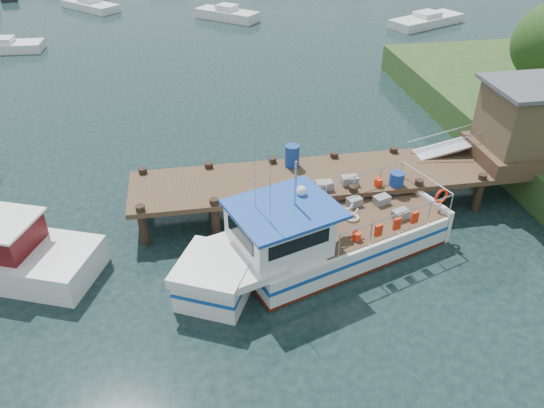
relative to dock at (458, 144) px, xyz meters
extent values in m
plane|color=#172827|center=(-6.51, -0.01, -2.24)|extent=(160.00, 160.00, 0.00)
cylinder|color=#332114|center=(7.49, 5.99, -0.72)|extent=(0.50, 0.50, 3.05)
cube|color=#4A3423|center=(-4.51, -0.01, -0.94)|extent=(16.00, 3.00, 0.20)
cylinder|color=black|center=(-12.01, -1.31, -1.59)|extent=(0.32, 0.32, 1.90)
cylinder|color=black|center=(-12.01, 1.29, -1.59)|extent=(0.32, 0.32, 1.90)
cylinder|color=black|center=(-9.51, -1.31, -1.59)|extent=(0.32, 0.32, 1.90)
cylinder|color=black|center=(-9.51, 1.29, -1.59)|extent=(0.32, 0.32, 1.90)
cylinder|color=black|center=(-7.01, -1.31, -1.59)|extent=(0.32, 0.32, 1.90)
cylinder|color=black|center=(-7.01, 1.29, -1.59)|extent=(0.32, 0.32, 1.90)
cylinder|color=black|center=(-4.51, -1.31, -1.59)|extent=(0.32, 0.32, 1.90)
cylinder|color=black|center=(-4.51, 1.29, -1.59)|extent=(0.32, 0.32, 1.90)
cylinder|color=black|center=(-2.01, -1.31, -1.59)|extent=(0.32, 0.32, 1.90)
cylinder|color=black|center=(-2.01, 1.29, -1.59)|extent=(0.32, 0.32, 1.90)
cylinder|color=black|center=(0.49, -1.31, -1.59)|extent=(0.32, 0.32, 1.90)
cylinder|color=black|center=(0.49, 1.29, -1.59)|extent=(0.32, 0.32, 1.90)
cylinder|color=black|center=(2.99, -1.31, -1.59)|extent=(0.32, 0.32, 1.90)
cylinder|color=black|center=(2.99, 1.29, -1.59)|extent=(0.32, 0.32, 1.90)
cube|color=#4A3423|center=(2.49, -0.01, -0.54)|extent=(3.20, 3.00, 0.60)
cube|color=brown|center=(2.49, -0.01, 0.86)|extent=(2.60, 2.60, 2.40)
cube|color=#47474C|center=(2.49, -0.01, 2.16)|extent=(3.00, 3.00, 0.15)
cube|color=#A5A8AD|center=(0.19, 0.89, -0.59)|extent=(3.34, 0.90, 0.79)
cylinder|color=silver|center=(0.19, 0.49, -0.09)|extent=(3.34, 0.05, 0.76)
cylinder|color=silver|center=(0.19, 1.29, -0.09)|extent=(3.34, 0.05, 0.76)
cube|color=slate|center=(-5.51, -1.01, -0.68)|extent=(0.60, 0.40, 0.30)
cube|color=slate|center=(-4.51, -0.81, -0.68)|extent=(0.60, 0.40, 0.30)
cylinder|color=red|center=(-3.51, -1.11, -0.69)|extent=(0.30, 0.30, 0.28)
cylinder|color=navy|center=(-6.31, 0.89, -0.40)|extent=(0.56, 0.56, 0.85)
cube|color=silver|center=(-5.39, -2.93, -1.71)|extent=(7.52, 4.92, 1.07)
cube|color=silver|center=(-9.79, -4.44, -1.71)|extent=(2.65, 2.65, 1.07)
cube|color=silver|center=(-9.79, -4.44, -1.03)|extent=(2.86, 2.93, 0.33)
cube|color=silver|center=(-8.91, -4.14, -1.06)|extent=(2.63, 3.12, 0.28)
cube|color=#124293|center=(-5.39, -2.93, -1.57)|extent=(7.62, 4.99, 0.13)
cube|color=#124293|center=(-9.79, -4.44, -1.57)|extent=(2.69, 2.69, 0.13)
cube|color=#4C180A|center=(-5.39, -2.93, -2.19)|extent=(7.61, 4.97, 0.13)
cube|color=#4A3423|center=(-4.33, -2.56, -1.16)|extent=(5.58, 4.02, 0.04)
cube|color=silver|center=(-1.95, -1.74, -1.61)|extent=(1.09, 2.70, 1.26)
cube|color=silver|center=(-7.68, -3.72, -0.47)|extent=(3.26, 3.14, 1.40)
cube|color=black|center=(-7.28, -4.87, -0.19)|extent=(1.95, 0.70, 0.47)
cube|color=black|center=(-8.07, -2.56, -0.19)|extent=(1.95, 0.70, 0.47)
cube|color=black|center=(-8.92, -4.14, -0.19)|extent=(0.58, 1.60, 0.47)
cube|color=#19439D|center=(-7.50, -3.66, 0.27)|extent=(3.88, 3.59, 0.11)
cylinder|color=silver|center=(-7.15, -3.53, 1.07)|extent=(0.09, 0.09, 1.49)
cylinder|color=silver|center=(-8.05, -4.34, 1.44)|extent=(0.03, 0.03, 2.24)
cylinder|color=silver|center=(-8.36, -3.46, 1.44)|extent=(0.03, 0.03, 2.24)
sphere|color=silver|center=(-6.83, -3.03, 0.46)|extent=(0.43, 0.43, 0.34)
cylinder|color=silver|center=(-3.78, -3.73, -0.28)|extent=(4.42, 1.56, 0.04)
cylinder|color=silver|center=(-4.62, -1.30, -0.28)|extent=(4.42, 1.56, 0.04)
cylinder|color=silver|center=(-1.97, -1.75, -0.28)|extent=(0.87, 2.44, 0.04)
cylinder|color=silver|center=(-5.94, -4.48, -0.73)|extent=(0.05, 0.05, 0.89)
cylinder|color=silver|center=(-6.77, -2.04, -0.73)|extent=(0.05, 0.05, 0.89)
cylinder|color=silver|center=(-4.79, -4.08, -0.73)|extent=(0.05, 0.05, 0.89)
cylinder|color=silver|center=(-5.63, -1.65, -0.73)|extent=(0.05, 0.05, 0.89)
cylinder|color=silver|center=(-3.65, -3.69, -0.73)|extent=(0.05, 0.05, 0.89)
cylinder|color=silver|center=(-4.48, -1.26, -0.73)|extent=(0.05, 0.05, 0.89)
cylinder|color=silver|center=(-2.50, -3.29, -0.73)|extent=(0.05, 0.05, 0.89)
cylinder|color=silver|center=(-3.34, -0.86, -0.73)|extent=(0.05, 0.05, 0.89)
cylinder|color=silver|center=(-1.58, -2.97, -0.73)|extent=(0.05, 0.05, 0.89)
cylinder|color=silver|center=(-2.41, -0.54, -0.73)|extent=(0.05, 0.05, 0.89)
cube|color=slate|center=(-3.27, -2.79, -1.00)|extent=(0.65, 0.53, 0.30)
cube|color=slate|center=(-3.60, -1.82, -1.00)|extent=(0.65, 0.53, 0.30)
cube|color=slate|center=(-4.60, -1.77, -1.00)|extent=(0.60, 0.50, 0.30)
cylinder|color=navy|center=(-2.84, -1.16, -0.75)|extent=(0.66, 0.66, 0.82)
cylinder|color=red|center=(-5.11, -3.72, -1.02)|extent=(0.36, 0.36, 0.28)
torus|color=#BFB28C|center=(-4.92, -2.57, -1.10)|extent=(0.66, 0.66, 0.11)
torus|color=red|center=(-1.69, -2.44, -0.66)|extent=(0.58, 0.28, 0.58)
cube|color=red|center=(-4.52, -4.01, -0.66)|extent=(0.28, 0.17, 0.42)
cube|color=red|center=(-3.82, -3.77, -0.66)|extent=(0.28, 0.17, 0.42)
cube|color=red|center=(-3.11, -3.52, -0.66)|extent=(0.28, 0.17, 0.42)
imported|color=silver|center=(-5.82, -3.37, -0.35)|extent=(0.56, 0.69, 1.64)
cube|color=#520D10|center=(-16.20, -2.10, -0.78)|extent=(2.36, 2.36, 0.96)
cube|color=silver|center=(-16.20, -2.10, -0.27)|extent=(2.63, 2.63, 0.08)
cube|color=silver|center=(-22.39, 22.87, -1.93)|extent=(5.36, 2.09, 0.61)
cube|color=silver|center=(-22.39, 22.87, -1.47)|extent=(1.55, 1.35, 0.40)
cube|color=silver|center=(-6.10, 28.89, -1.86)|extent=(5.29, 4.88, 0.75)
cube|color=silver|center=(-6.10, 28.89, -1.29)|extent=(1.99, 1.96, 0.48)
cube|color=silver|center=(9.62, 24.42, -1.91)|extent=(6.88, 4.78, 0.66)
cube|color=silver|center=(9.62, 24.42, -1.42)|extent=(2.33, 2.20, 0.42)
cube|color=silver|center=(-17.83, 34.45, -1.92)|extent=(5.52, 5.69, 0.64)
cube|color=silver|center=(-17.83, 34.45, -1.44)|extent=(2.17, 2.18, 0.41)
camera|label=1|loc=(-10.13, -16.75, 9.23)|focal=35.00mm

